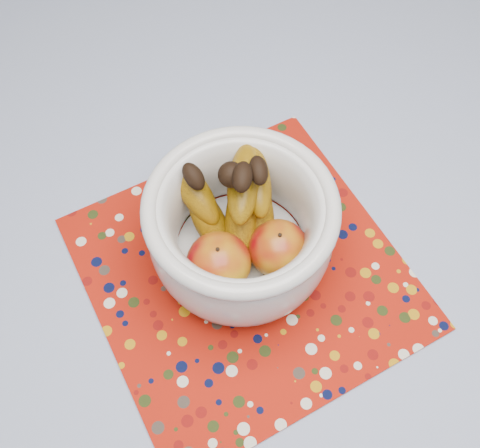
% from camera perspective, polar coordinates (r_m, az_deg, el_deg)
% --- Properties ---
extents(table, '(1.20, 1.20, 0.75)m').
position_cam_1_polar(table, '(0.86, 4.11, -7.29)').
color(table, brown).
rests_on(table, ground).
extents(tablecloth, '(1.32, 1.32, 0.01)m').
position_cam_1_polar(tablecloth, '(0.78, 4.49, -5.04)').
color(tablecloth, '#6377A5').
rests_on(tablecloth, table).
extents(placemat, '(0.51, 0.51, 0.00)m').
position_cam_1_polar(placemat, '(0.77, 0.51, -4.91)').
color(placemat, '#9C1408').
rests_on(placemat, tablecloth).
extents(fruit_bowl, '(0.24, 0.24, 0.18)m').
position_cam_1_polar(fruit_bowl, '(0.71, -0.18, 0.02)').
color(fruit_bowl, silver).
rests_on(fruit_bowl, placemat).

